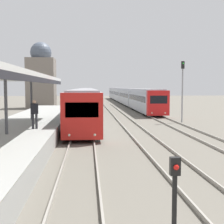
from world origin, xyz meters
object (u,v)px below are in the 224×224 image
at_px(signal_post_near, 175,196).
at_px(signal_mast_far, 182,85).
at_px(train_far, 125,95).
at_px(train_near, 85,99).
at_px(person_on_platform, 35,112).

distance_m(signal_post_near, signal_mast_far, 24.48).
xyz_separation_m(train_far, signal_post_near, (-5.94, -58.17, -0.50)).
height_order(train_near, train_far, train_near).
bearing_deg(person_on_platform, train_near, 83.85).
relative_size(person_on_platform, train_far, 0.03).
distance_m(train_far, signal_post_near, 58.47).
bearing_deg(train_far, signal_mast_far, -87.80).
xyz_separation_m(person_on_platform, train_far, (10.70, 46.01, -0.20)).
bearing_deg(person_on_platform, signal_post_near, -68.59).
xyz_separation_m(train_near, train_far, (8.00, 20.92, -0.02)).
bearing_deg(train_near, person_on_platform, -96.15).
relative_size(person_on_platform, signal_mast_far, 0.29).
bearing_deg(train_near, signal_post_near, -86.82).
distance_m(train_near, signal_post_near, 37.31).
bearing_deg(signal_post_near, person_on_platform, 111.41).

